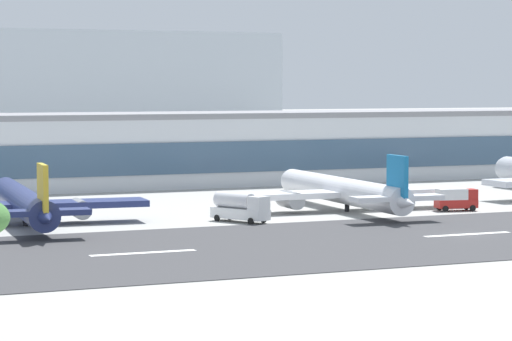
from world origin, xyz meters
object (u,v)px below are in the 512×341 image
object	(u,v)px
distant_hotel_block	(29,91)
service_fuel_truck_1	(240,207)
terminal_building	(206,148)
airliner_blue_tail_gate_1	(346,192)
airliner_gold_tail_gate_0	(25,204)
service_box_truck_0	(456,199)

from	to	relation	value
distant_hotel_block	service_fuel_truck_1	size ratio (longest dim) A/B	16.31
terminal_building	airliner_blue_tail_gate_1	xyz separation A→B (m)	(1.11, -54.11, -3.76)
terminal_building	distant_hotel_block	distance (m)	128.71
terminal_building	airliner_gold_tail_gate_0	distance (m)	70.47
distant_hotel_block	airliner_gold_tail_gate_0	world-z (taller)	distant_hotel_block
airliner_gold_tail_gate_0	airliner_blue_tail_gate_1	size ratio (longest dim) A/B	1.00
airliner_gold_tail_gate_0	airliner_blue_tail_gate_1	xyz separation A→B (m)	(46.85, -0.63, -0.02)
airliner_gold_tail_gate_0	service_fuel_truck_1	world-z (taller)	airliner_gold_tail_gate_0
service_box_truck_0	airliner_blue_tail_gate_1	bearing A→B (deg)	171.03
service_box_truck_0	service_fuel_truck_1	distance (m)	34.59
airliner_gold_tail_gate_0	airliner_blue_tail_gate_1	distance (m)	46.86
terminal_building	distant_hotel_block	xyz separation A→B (m)	(-4.05, 128.25, 10.06)
airliner_gold_tail_gate_0	service_box_truck_0	size ratio (longest dim) A/B	6.85
airliner_gold_tail_gate_0	distant_hotel_block	bearing A→B (deg)	-8.05
airliner_gold_tail_gate_0	service_box_truck_0	world-z (taller)	airliner_gold_tail_gate_0
terminal_building	service_box_truck_0	distance (m)	61.95
airliner_blue_tail_gate_1	service_box_truck_0	size ratio (longest dim) A/B	6.83
service_fuel_truck_1	airliner_blue_tail_gate_1	bearing A→B (deg)	82.01
distant_hotel_block	service_box_truck_0	world-z (taller)	distant_hotel_block
terminal_building	service_fuel_truck_1	xyz separation A→B (m)	(-18.29, -60.68, -4.61)
airliner_blue_tail_gate_1	service_fuel_truck_1	distance (m)	20.50
distant_hotel_block	airliner_blue_tail_gate_1	size ratio (longest dim) A/B	3.30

